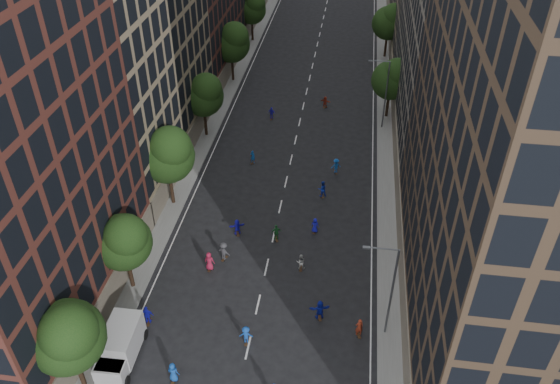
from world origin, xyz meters
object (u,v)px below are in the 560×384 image
Objects in this scene: streetlamp_far at (384,91)px; cargo_van at (120,346)px; skater_0 at (173,373)px; streetlamp_near at (389,288)px.

streetlamp_far is 1.70× the size of cargo_van.
streetlamp_far is at bearing -102.85° from skater_0.
streetlamp_near and streetlamp_far have the same top height.
streetlamp_near is 5.14× the size of skater_0.
cargo_van is (-19.67, -38.29, -3.70)m from streetlamp_far.
streetlamp_far is 42.62m from skater_0.
streetlamp_near is 1.70× the size of cargo_van.
streetlamp_far is (0.00, 33.00, 0.00)m from streetlamp_near.
skater_0 is (-15.22, -39.58, -4.29)m from streetlamp_far.
streetlamp_far is at bearing 90.00° from streetlamp_near.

